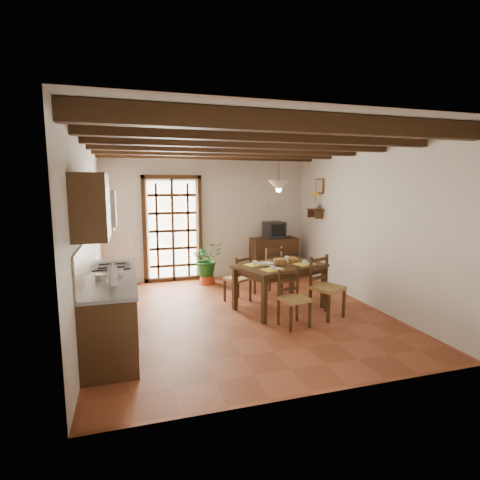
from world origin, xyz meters
name	(u,v)px	position (x,y,z in m)	size (l,w,h in m)	color
ground_plane	(241,313)	(0.00, 0.00, 0.00)	(5.00, 5.00, 0.00)	brown
room_shell	(241,202)	(0.00, 0.00, 1.82)	(4.52, 5.02, 2.81)	silver
ceiling_beams	(241,144)	(0.00, 0.00, 2.69)	(4.50, 4.34, 0.20)	black
french_door	(173,227)	(-0.80, 2.45, 1.18)	(1.26, 0.11, 2.32)	white
kitchen_counter	(112,308)	(-1.96, -0.60, 0.47)	(0.64, 2.25, 1.38)	#352010
upper_cabinet	(91,206)	(-2.08, -1.30, 1.85)	(0.35, 0.80, 0.70)	#352010
range_hood	(102,210)	(-2.05, -0.05, 1.73)	(0.38, 0.60, 0.54)	white
counter_items	(110,271)	(-1.95, -0.51, 0.96)	(0.50, 1.43, 0.25)	black
dining_table	(280,270)	(0.69, 0.04, 0.67)	(1.62, 1.30, 0.76)	#392512
chair_near_left	(293,309)	(0.58, -0.75, 0.27)	(0.45, 0.44, 0.85)	#AA8A48
chair_near_right	(326,298)	(1.25, -0.53, 0.30)	(0.57, 0.56, 0.96)	#AA8A48
chair_far_left	(238,287)	(0.13, 0.62, 0.26)	(0.52, 0.51, 0.84)	#AA8A48
chair_far_right	(269,280)	(0.80, 0.84, 0.30)	(0.55, 0.54, 0.95)	#AA8A48
table_setting	(280,262)	(0.69, 0.04, 0.81)	(1.03, 0.68, 0.10)	yellow
table_bowl	(266,264)	(0.43, 0.01, 0.79)	(0.22, 0.22, 0.05)	white
sideboard	(274,257)	(1.45, 2.23, 0.44)	(1.04, 0.47, 0.88)	#352010
crt_tv	(274,230)	(1.45, 2.22, 1.07)	(0.47, 0.45, 0.36)	black
fuse_box	(272,199)	(1.50, 2.48, 1.75)	(0.25, 0.03, 0.32)	white
plant_pot	(207,279)	(-0.16, 1.97, 0.11)	(0.36, 0.36, 0.22)	#9C3516
potted_plant	(207,257)	(-0.16, 1.97, 0.57)	(1.65, 1.41, 1.84)	#144C19
wall_shelf	(315,211)	(2.14, 1.60, 1.51)	(0.20, 0.42, 0.20)	#352010
shelf_vase	(315,205)	(2.14, 1.60, 1.65)	(0.15, 0.15, 0.15)	#B2BFB2
shelf_flowers	(316,195)	(2.14, 1.60, 1.86)	(0.14, 0.14, 0.36)	yellow
framed_picture	(320,186)	(2.22, 1.60, 2.05)	(0.03, 0.32, 0.32)	brown
pendant_lamp	(279,185)	(0.69, 0.14, 2.08)	(0.36, 0.36, 0.84)	black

